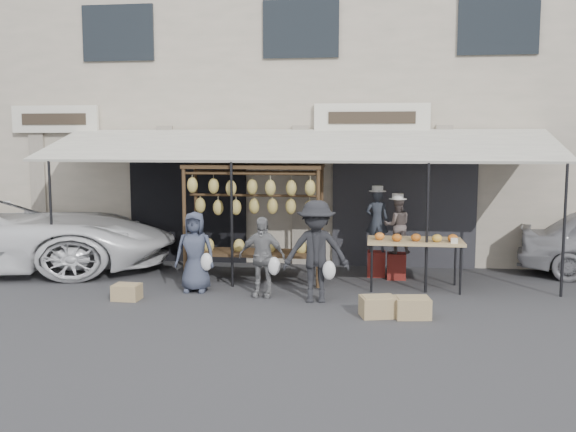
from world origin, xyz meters
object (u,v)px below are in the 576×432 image
object	(u,v)px
customer_left	(195,252)
crate_near_b	(412,308)
vendor_left	(377,221)
customer_right	(316,252)
customer_mid	(262,257)
banana_rack	(254,200)
crate_far	(127,292)
crate_near_a	(378,307)
vendor_right	(397,225)
produce_table	(415,242)

from	to	relation	value
customer_left	crate_near_b	size ratio (longest dim) A/B	2.75
vendor_left	customer_right	size ratio (longest dim) A/B	0.72
customer_mid	crate_near_b	size ratio (longest dim) A/B	2.67
banana_rack	crate_near_b	size ratio (longest dim) A/B	4.98
customer_mid	crate_far	xyz separation A→B (m)	(-2.23, -0.54, -0.56)
crate_near_a	crate_far	size ratio (longest dim) A/B	1.16
customer_mid	crate_far	world-z (taller)	customer_mid
crate_near_b	customer_left	bearing A→B (deg)	161.87
vendor_left	customer_mid	size ratio (longest dim) A/B	0.88
crate_near_b	banana_rack	bearing A→B (deg)	142.93
vendor_right	crate_far	distance (m)	5.20
produce_table	vendor_right	world-z (taller)	vendor_right
banana_rack	vendor_right	size ratio (longest dim) A/B	2.38
vendor_left	vendor_right	distance (m)	0.43
customer_left	crate_near_a	distance (m)	3.50
crate_near_a	crate_near_b	bearing A→B (deg)	1.05
vendor_left	customer_left	distance (m)	3.66
banana_rack	customer_left	bearing A→B (deg)	-134.03
vendor_left	vendor_right	size ratio (longest dim) A/B	1.13
vendor_right	customer_left	bearing A→B (deg)	13.67
crate_far	vendor_right	bearing A→B (deg)	26.45
customer_left	customer_mid	size ratio (longest dim) A/B	1.03
produce_table	vendor_left	xyz separation A→B (m)	(-0.68, 1.02, 0.24)
banana_rack	vendor_right	bearing A→B (deg)	12.60
crate_far	crate_near_b	bearing A→B (deg)	-5.73
vendor_right	customer_right	xyz separation A→B (m)	(-1.40, -1.98, -0.20)
vendor_left	customer_right	bearing A→B (deg)	66.09
produce_table	customer_right	world-z (taller)	customer_right
banana_rack	customer_mid	bearing A→B (deg)	-72.98
banana_rack	crate_near_a	world-z (taller)	banana_rack
customer_left	customer_right	distance (m)	2.25
customer_right	crate_near_b	size ratio (longest dim) A/B	3.27
customer_right	crate_far	world-z (taller)	customer_right
customer_mid	vendor_right	bearing A→B (deg)	41.34
vendor_right	crate_near_a	bearing A→B (deg)	72.90
produce_table	crate_far	size ratio (longest dim) A/B	3.82
customer_mid	crate_far	size ratio (longest dim) A/B	3.13
produce_table	crate_near_a	xyz separation A→B (m)	(-0.67, -1.93, -0.71)
vendor_right	crate_near_a	distance (m)	2.93
produce_table	vendor_right	size ratio (longest dim) A/B	1.56
vendor_right	crate_near_b	xyz separation A→B (m)	(0.14, -2.75, -0.89)
produce_table	vendor_left	world-z (taller)	vendor_left
customer_right	crate_near_b	bearing A→B (deg)	-30.75
customer_right	customer_mid	bearing A→B (deg)	161.97
customer_right	crate_near_b	distance (m)	1.86
crate_near_b	crate_far	xyz separation A→B (m)	(-4.73, 0.47, -0.02)
vendor_right	crate_far	bearing A→B (deg)	17.09
customer_left	crate_far	distance (m)	1.37
vendor_left	customer_left	world-z (taller)	vendor_left
customer_mid	crate_far	bearing A→B (deg)	-161.71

